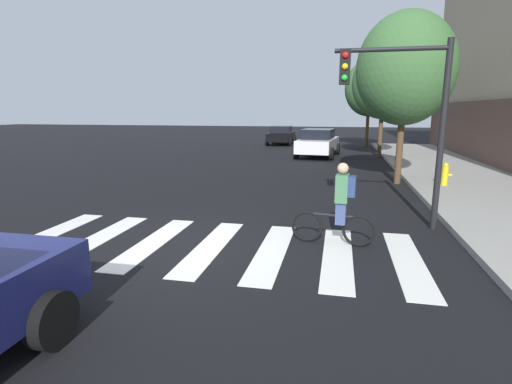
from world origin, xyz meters
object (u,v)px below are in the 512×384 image
at_px(cyclist, 340,205).
at_px(street_tree_mid, 384,83).
at_px(sedan_mid, 318,142).
at_px(street_tree_far, 370,88).
at_px(fire_hydrant, 445,174).
at_px(traffic_light_near, 405,103).
at_px(street_tree_near, 406,69).
at_px(sedan_far, 281,135).

bearing_deg(cyclist, street_tree_mid, 81.95).
relative_size(sedan_mid, street_tree_far, 0.77).
bearing_deg(cyclist, fire_hydrant, 61.48).
xyz_separation_m(fire_hydrant, street_tree_mid, (-1.32, 9.39, 3.68)).
distance_m(traffic_light_near, fire_hydrant, 6.00).
relative_size(traffic_light_near, street_tree_near, 0.69).
bearing_deg(fire_hydrant, sedan_mid, 118.48).
xyz_separation_m(cyclist, street_tree_mid, (2.26, 15.97, 3.37)).
distance_m(sedan_mid, sedan_far, 8.68).
distance_m(traffic_light_near, street_tree_mid, 14.53).
height_order(sedan_mid, street_tree_near, street_tree_near).
height_order(traffic_light_near, street_tree_near, street_tree_near).
distance_m(sedan_far, traffic_light_near, 22.89).
bearing_deg(street_tree_mid, cyclist, -98.05).
xyz_separation_m(sedan_mid, street_tree_near, (3.41, -8.16, 3.29)).
bearing_deg(street_tree_near, sedan_mid, 112.69).
relative_size(sedan_mid, traffic_light_near, 1.16).
height_order(street_tree_near, street_tree_mid, street_tree_mid).
xyz_separation_m(cyclist, traffic_light_near, (1.32, 1.54, 2.02)).
bearing_deg(sedan_mid, street_tree_near, -67.31).
distance_m(sedan_far, street_tree_mid, 10.81).
bearing_deg(sedan_far, fire_hydrant, -64.11).
bearing_deg(fire_hydrant, street_tree_near, 151.20).
bearing_deg(traffic_light_near, fire_hydrant, 65.89).
xyz_separation_m(cyclist, fire_hydrant, (3.58, 6.59, -0.31)).
distance_m(cyclist, street_tree_far, 23.25).
bearing_deg(sedan_mid, street_tree_far, 66.24).
xyz_separation_m(sedan_mid, street_tree_far, (3.24, 7.37, 3.46)).
bearing_deg(street_tree_far, sedan_far, 174.58).
relative_size(fire_hydrant, street_tree_mid, 0.13).
distance_m(sedan_mid, street_tree_far, 8.76).
distance_m(sedan_mid, cyclist, 15.59).
height_order(sedan_mid, cyclist, cyclist).
xyz_separation_m(traffic_light_near, street_tree_near, (0.81, 5.84, 1.26)).
xyz_separation_m(sedan_mid, cyclist, (1.28, -15.54, 0.00)).
bearing_deg(street_tree_near, traffic_light_near, -97.90).
bearing_deg(sedan_mid, sedan_far, 112.85).
xyz_separation_m(fire_hydrant, street_tree_far, (-1.61, 16.32, 3.77)).
distance_m(sedan_far, street_tree_near, 17.84).
relative_size(sedan_far, street_tree_far, 0.68).
xyz_separation_m(street_tree_near, street_tree_far, (-0.17, 15.53, 0.18)).
distance_m(street_tree_near, street_tree_mid, 8.59).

